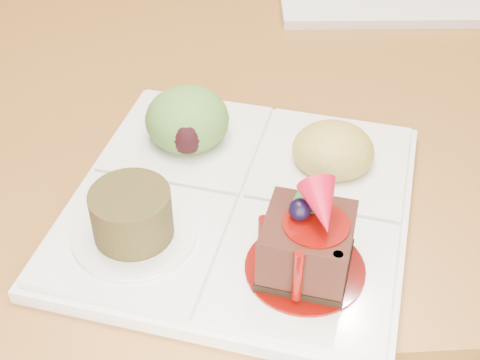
{
  "coord_description": "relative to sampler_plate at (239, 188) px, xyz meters",
  "views": [
    {
      "loc": [
        -0.12,
        -1.17,
        1.14
      ],
      "look_at": [
        -0.09,
        -0.75,
        0.79
      ],
      "focal_mm": 50.0,
      "sensor_mm": 36.0,
      "label": 1
    }
  ],
  "objects": [
    {
      "name": "ground",
      "position": [
        0.09,
        0.75,
        -0.77
      ],
      "size": [
        6.0,
        6.0,
        0.0
      ],
      "primitive_type": "plane",
      "color": "#553018"
    },
    {
      "name": "sampler_plate",
      "position": [
        0.0,
        0.0,
        0.0
      ],
      "size": [
        0.35,
        0.35,
        0.11
      ],
      "rotation": [
        0.0,
        0.0,
        -0.31
      ],
      "color": "white",
      "rests_on": "dining_table"
    }
  ]
}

